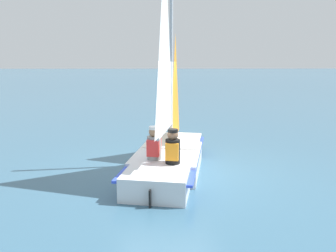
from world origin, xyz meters
name	(u,v)px	position (x,y,z in m)	size (l,w,h in m)	color
ground_plane	(168,170)	(0.00, 0.00, 0.00)	(260.00, 260.00, 0.00)	#38607A
sailboat_main	(168,144)	(0.02, 0.00, 0.65)	(4.06, 2.18, 5.00)	silver
sailor_helm	(154,151)	(0.59, -0.32, 0.63)	(0.38, 0.35, 1.16)	black
sailor_crew	(173,155)	(0.89, 0.06, 0.63)	(0.38, 0.35, 1.16)	black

